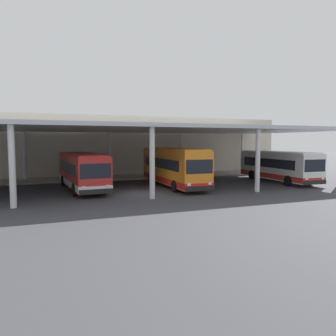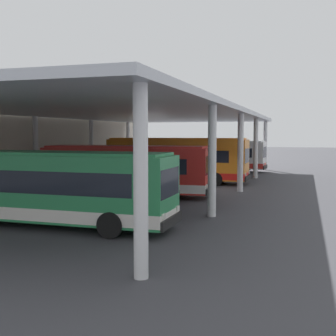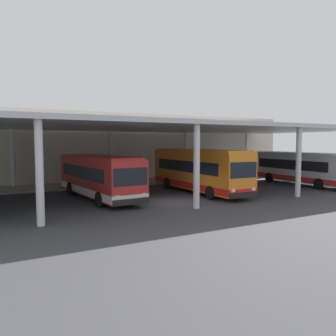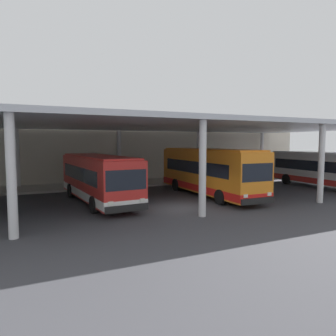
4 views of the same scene
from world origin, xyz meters
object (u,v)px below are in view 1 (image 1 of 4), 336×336
Objects in this scene: bus_middle_bay at (173,167)px; bus_far_bay at (278,166)px; bench_waiting at (201,169)px; bus_second_bay at (82,171)px.

bus_middle_bay is 1.07× the size of bus_far_bay.
bus_middle_bay is 6.31× the size of bench_waiting.
bus_middle_bay is at bearing 176.41° from bus_far_bay.
bus_middle_bay reaches higher than bus_second_bay.
bus_far_bay reaches higher than bench_waiting.
bus_far_bay is 5.91× the size of bench_waiting.
bus_far_bay is at bearing -4.64° from bus_second_bay.
bench_waiting is at bearing 49.66° from bus_middle_bay.
bus_far_bay is (11.49, -0.72, -0.19)m from bus_middle_bay.
bus_second_bay is 19.78m from bus_far_bay.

